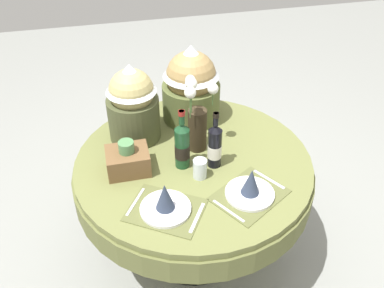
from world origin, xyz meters
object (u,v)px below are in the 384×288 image
(wine_bottle_centre, at_px, (215,146))
(gift_tub_back_left, at_px, (132,100))
(wine_bottle_left, at_px, (182,145))
(dining_table, at_px, (193,176))
(place_setting_left, at_px, (165,203))
(flower_vase, at_px, (197,119))
(gift_tub_back_centre, at_px, (191,81))
(place_setting_right, at_px, (250,188))
(tumbler_near_left, at_px, (200,169))
(woven_basket_side_left, at_px, (128,160))

(wine_bottle_centre, bearing_deg, gift_tub_back_left, 136.50)
(wine_bottle_centre, bearing_deg, wine_bottle_left, 168.14)
(wine_bottle_centre, relative_size, gift_tub_back_left, 0.71)
(dining_table, height_order, wine_bottle_left, wine_bottle_left)
(place_setting_left, bearing_deg, gift_tub_back_left, 95.68)
(flower_vase, bearing_deg, place_setting_left, -120.45)
(flower_vase, xyz_separation_m, gift_tub_back_centre, (0.04, 0.31, 0.06))
(place_setting_right, distance_m, wine_bottle_centre, 0.29)
(flower_vase, relative_size, wine_bottle_centre, 1.30)
(wine_bottle_centre, bearing_deg, dining_table, 144.86)
(place_setting_right, height_order, wine_bottle_left, wine_bottle_left)
(place_setting_left, xyz_separation_m, gift_tub_back_left, (-0.06, 0.62, 0.20))
(dining_table, height_order, tumbler_near_left, tumbler_near_left)
(place_setting_left, distance_m, flower_vase, 0.53)
(place_setting_right, distance_m, woven_basket_side_left, 0.64)
(flower_vase, bearing_deg, tumbler_near_left, -100.01)
(wine_bottle_left, height_order, gift_tub_back_left, gift_tub_back_left)
(place_setting_right, relative_size, gift_tub_back_left, 0.93)
(wine_bottle_centre, height_order, tumbler_near_left, wine_bottle_centre)
(dining_table, xyz_separation_m, wine_bottle_left, (-0.07, -0.03, 0.25))
(place_setting_left, distance_m, gift_tub_back_left, 0.65)
(flower_vase, bearing_deg, wine_bottle_centre, -72.43)
(dining_table, bearing_deg, place_setting_right, -58.59)
(wine_bottle_left, height_order, tumbler_near_left, wine_bottle_left)
(place_setting_right, xyz_separation_m, wine_bottle_centre, (-0.11, 0.26, 0.08))
(gift_tub_back_left, distance_m, gift_tub_back_centre, 0.38)
(flower_vase, height_order, wine_bottle_centre, flower_vase)
(wine_bottle_left, xyz_separation_m, gift_tub_back_centre, (0.15, 0.44, 0.11))
(wine_bottle_centre, bearing_deg, gift_tub_back_centre, 91.61)
(tumbler_near_left, bearing_deg, wine_bottle_centre, 37.64)
(gift_tub_back_centre, bearing_deg, place_setting_right, -80.82)
(tumbler_near_left, relative_size, woven_basket_side_left, 0.49)
(wine_bottle_centre, height_order, woven_basket_side_left, wine_bottle_centre)
(dining_table, xyz_separation_m, wine_bottle_centre, (0.10, -0.07, 0.25))
(tumbler_near_left, distance_m, woven_basket_side_left, 0.37)
(flower_vase, height_order, woven_basket_side_left, flower_vase)
(wine_bottle_centre, bearing_deg, tumbler_near_left, -142.36)
(wine_bottle_left, xyz_separation_m, wine_bottle_centre, (0.16, -0.03, -0.01))
(tumbler_near_left, bearing_deg, woven_basket_side_left, 158.88)
(flower_vase, distance_m, wine_bottle_left, 0.18)
(wine_bottle_centre, bearing_deg, flower_vase, 107.57)
(dining_table, relative_size, place_setting_right, 3.05)
(dining_table, bearing_deg, flower_vase, 66.86)
(wine_bottle_left, height_order, wine_bottle_centre, wine_bottle_left)
(place_setting_right, relative_size, flower_vase, 1.01)
(gift_tub_back_centre, distance_m, woven_basket_side_left, 0.62)
(place_setting_right, bearing_deg, gift_tub_back_left, 127.78)
(place_setting_left, xyz_separation_m, gift_tub_back_centre, (0.30, 0.74, 0.20))
(wine_bottle_centre, xyz_separation_m, woven_basket_side_left, (-0.44, 0.06, -0.06))
(wine_bottle_left, relative_size, woven_basket_side_left, 1.57)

